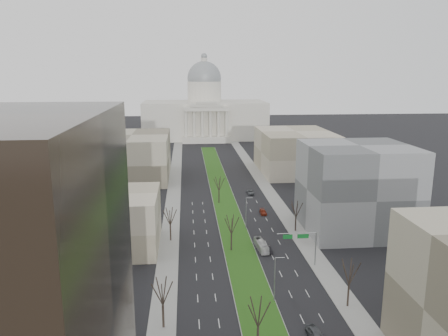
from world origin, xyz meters
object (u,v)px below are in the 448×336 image
car_grey_near (316,334)px  car_grey_far (251,192)px  box_van (261,245)px  car_red (263,212)px  car_black (268,249)px

car_grey_near → car_grey_far: car_grey_near is taller
car_grey_near → box_van: size_ratio=0.61×
car_grey_near → box_van: bearing=84.4°
car_grey_near → car_red: (2.65, 64.98, -0.19)m
car_grey_far → box_van: size_ratio=0.58×
car_black → box_van: size_ratio=0.50×
car_black → car_grey_far: 52.05m
car_grey_near → car_black: 35.86m
car_grey_near → car_red: bearing=77.9°
car_grey_far → car_black: bearing=-95.7°
car_grey_near → car_red: 65.03m
car_black → box_van: 2.14m
car_red → box_van: 28.11m
car_black → car_grey_far: (3.38, 51.94, -0.01)m
box_van → car_grey_near: bearing=-91.1°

